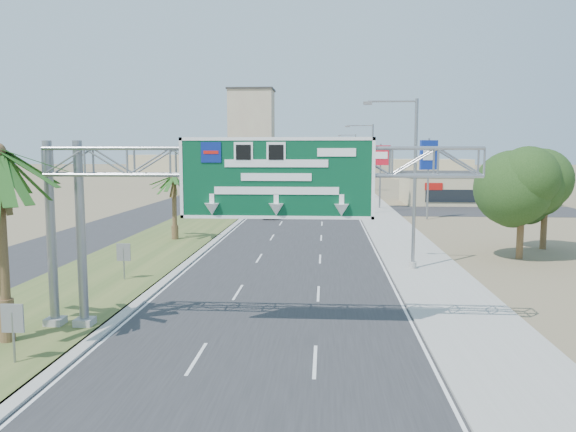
# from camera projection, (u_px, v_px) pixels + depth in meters

# --- Properties ---
(road) EXTENTS (12.00, 300.00, 0.02)m
(road) POSITION_uv_depth(u_px,v_px,m) (315.00, 184.00, 120.94)
(road) COLOR #28282B
(road) RESTS_ON ground
(sidewalk_right) EXTENTS (4.00, 300.00, 0.10)m
(sidewalk_right) POSITION_uv_depth(u_px,v_px,m) (354.00, 184.00, 120.37)
(sidewalk_right) COLOR #9E9B93
(sidewalk_right) RESTS_ON ground
(median_grass) EXTENTS (7.00, 300.00, 0.12)m
(median_grass) POSITION_uv_depth(u_px,v_px,m) (269.00, 184.00, 121.59)
(median_grass) COLOR #3E5425
(median_grass) RESTS_ON ground
(opposing_road) EXTENTS (8.00, 300.00, 0.02)m
(opposing_road) POSITION_uv_depth(u_px,v_px,m) (237.00, 184.00, 122.06)
(opposing_road) COLOR #28282B
(opposing_road) RESTS_ON ground
(sign_gantry) EXTENTS (16.75, 1.24, 7.50)m
(sign_gantry) POSITION_uv_depth(u_px,v_px,m) (236.00, 176.00, 21.12)
(sign_gantry) COLOR gray
(sign_gantry) RESTS_ON ground
(palm_row_b) EXTENTS (3.99, 3.99, 5.95)m
(palm_row_b) POSITION_uv_depth(u_px,v_px,m) (174.00, 178.00, 43.69)
(palm_row_b) COLOR brown
(palm_row_b) RESTS_ON ground
(palm_row_c) EXTENTS (3.99, 3.99, 6.75)m
(palm_row_c) POSITION_uv_depth(u_px,v_px,m) (214.00, 164.00, 59.46)
(palm_row_c) COLOR brown
(palm_row_c) RESTS_ON ground
(palm_row_d) EXTENTS (3.99, 3.99, 5.45)m
(palm_row_d) POSITION_uv_depth(u_px,v_px,m) (240.00, 170.00, 77.45)
(palm_row_d) COLOR brown
(palm_row_d) RESTS_ON ground
(palm_row_e) EXTENTS (3.99, 3.99, 6.15)m
(palm_row_e) POSITION_uv_depth(u_px,v_px,m) (257.00, 163.00, 96.20)
(palm_row_e) COLOR brown
(palm_row_e) RESTS_ON ground
(palm_row_f) EXTENTS (3.99, 3.99, 5.75)m
(palm_row_f) POSITION_uv_depth(u_px,v_px,m) (271.00, 162.00, 121.03)
(palm_row_f) COLOR brown
(palm_row_f) RESTS_ON ground
(streetlight_near) EXTENTS (3.27, 0.44, 10.00)m
(streetlight_near) POSITION_uv_depth(u_px,v_px,m) (411.00, 191.00, 32.69)
(streetlight_near) COLOR gray
(streetlight_near) RESTS_ON ground
(streetlight_mid) EXTENTS (3.27, 0.44, 10.00)m
(streetlight_mid) POSITION_uv_depth(u_px,v_px,m) (370.00, 172.00, 62.43)
(streetlight_mid) COLOR gray
(streetlight_mid) RESTS_ON ground
(streetlight_far) EXTENTS (3.27, 0.44, 10.00)m
(streetlight_far) POSITION_uv_depth(u_px,v_px,m) (354.00, 165.00, 98.11)
(streetlight_far) COLOR gray
(streetlight_far) RESTS_ON ground
(signal_mast) EXTENTS (10.28, 0.71, 8.00)m
(signal_mast) POSITION_uv_depth(u_px,v_px,m) (345.00, 166.00, 82.35)
(signal_mast) COLOR gray
(signal_mast) RESTS_ON ground
(store_building) EXTENTS (18.00, 10.00, 4.00)m
(store_building) POSITION_uv_depth(u_px,v_px,m) (471.00, 189.00, 75.64)
(store_building) COLOR #C6B885
(store_building) RESTS_ON ground
(oak_near) EXTENTS (4.50, 4.50, 6.80)m
(oak_near) POSITION_uv_depth(u_px,v_px,m) (522.00, 190.00, 36.16)
(oak_near) COLOR brown
(oak_near) RESTS_ON ground
(oak_far) EXTENTS (3.50, 3.50, 5.60)m
(oak_far) POSITION_uv_depth(u_px,v_px,m) (545.00, 196.00, 40.01)
(oak_far) COLOR brown
(oak_far) RESTS_ON ground
(median_signback_a) EXTENTS (0.75, 0.08, 2.08)m
(median_signback_a) POSITION_uv_depth(u_px,v_px,m) (13.00, 323.00, 18.20)
(median_signback_a) COLOR gray
(median_signback_a) RESTS_ON ground
(median_signback_b) EXTENTS (0.75, 0.08, 2.08)m
(median_signback_b) POSITION_uv_depth(u_px,v_px,m) (124.00, 255.00, 30.14)
(median_signback_b) COLOR gray
(median_signback_b) RESTS_ON ground
(tower_distant) EXTENTS (20.00, 16.00, 35.00)m
(tower_distant) POSITION_uv_depth(u_px,v_px,m) (252.00, 129.00, 259.83)
(tower_distant) COLOR tan
(tower_distant) RESTS_ON ground
(building_distant_left) EXTENTS (24.00, 14.00, 6.00)m
(building_distant_left) POSITION_uv_depth(u_px,v_px,m) (172.00, 165.00, 173.13)
(building_distant_left) COLOR #C6B885
(building_distant_left) RESTS_ON ground
(building_distant_right) EXTENTS (20.00, 12.00, 5.00)m
(building_distant_right) POSITION_uv_depth(u_px,v_px,m) (430.00, 169.00, 148.41)
(building_distant_right) COLOR #C6B885
(building_distant_right) RESTS_ON ground
(car_left_lane) EXTENTS (2.30, 4.69, 1.54)m
(car_left_lane) POSITION_uv_depth(u_px,v_px,m) (270.00, 211.00, 59.37)
(car_left_lane) COLOR black
(car_left_lane) RESTS_ON ground
(car_mid_lane) EXTENTS (1.83, 4.33, 1.39)m
(car_mid_lane) POSITION_uv_depth(u_px,v_px,m) (299.00, 200.00, 73.77)
(car_mid_lane) COLOR maroon
(car_mid_lane) RESTS_ON ground
(car_right_lane) EXTENTS (3.35, 6.20, 1.65)m
(car_right_lane) POSITION_uv_depth(u_px,v_px,m) (351.00, 201.00, 69.64)
(car_right_lane) COLOR gray
(car_right_lane) RESTS_ON ground
(car_far) EXTENTS (2.41, 5.64, 1.62)m
(car_far) POSITION_uv_depth(u_px,v_px,m) (307.00, 187.00, 97.83)
(car_far) COLOR black
(car_far) RESTS_ON ground
(pole_sign_red_near) EXTENTS (2.40, 0.87, 7.93)m
(pole_sign_red_near) POSITION_uv_depth(u_px,v_px,m) (380.00, 158.00, 68.38)
(pole_sign_red_near) COLOR gray
(pole_sign_red_near) RESTS_ON ground
(pole_sign_blue) EXTENTS (1.94, 1.10, 8.34)m
(pole_sign_blue) POSITION_uv_depth(u_px,v_px,m) (429.00, 159.00, 57.38)
(pole_sign_blue) COLOR gray
(pole_sign_blue) RESTS_ON ground
(pole_sign_red_far) EXTENTS (2.18, 0.97, 8.59)m
(pole_sign_red_far) POSITION_uv_depth(u_px,v_px,m) (364.00, 153.00, 98.30)
(pole_sign_red_far) COLOR gray
(pole_sign_red_far) RESTS_ON ground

